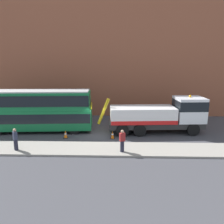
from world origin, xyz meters
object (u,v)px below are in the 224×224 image
(pedestrian_onlooker, at_px, (15,140))
(traffic_cone_midway, at_px, (113,135))
(pedestrian_bystander, at_px, (122,141))
(double_decker_bus, at_px, (35,109))
(traffic_cone_near_bus, at_px, (66,134))
(recovery_tow_truck, at_px, (161,115))

(pedestrian_onlooker, bearing_deg, traffic_cone_midway, -16.74)
(pedestrian_onlooker, distance_m, pedestrian_bystander, 8.13)
(double_decker_bus, relative_size, traffic_cone_midway, 15.51)
(double_decker_bus, height_order, traffic_cone_near_bus, double_decker_bus)
(double_decker_bus, distance_m, traffic_cone_midway, 8.09)
(traffic_cone_midway, bearing_deg, pedestrian_onlooker, -156.25)
(recovery_tow_truck, height_order, traffic_cone_near_bus, recovery_tow_truck)
(pedestrian_onlooker, bearing_deg, double_decker_bus, 52.98)
(pedestrian_bystander, relative_size, traffic_cone_midway, 2.38)
(recovery_tow_truck, distance_m, double_decker_bus, 12.21)
(traffic_cone_near_bus, bearing_deg, recovery_tow_truck, 12.42)
(pedestrian_onlooker, height_order, pedestrian_bystander, same)
(pedestrian_bystander, bearing_deg, pedestrian_onlooker, 67.69)
(traffic_cone_near_bus, bearing_deg, double_decker_bus, 150.55)
(double_decker_bus, height_order, traffic_cone_midway, double_decker_bus)
(pedestrian_onlooker, distance_m, traffic_cone_near_bus, 4.52)
(recovery_tow_truck, xyz_separation_m, traffic_cone_near_bus, (-8.82, -1.94, -1.42))
(traffic_cone_near_bus, relative_size, traffic_cone_midway, 1.00)
(traffic_cone_midway, bearing_deg, recovery_tow_truck, 23.40)
(traffic_cone_near_bus, xyz_separation_m, traffic_cone_midway, (4.25, -0.04, 0.00))
(double_decker_bus, xyz_separation_m, traffic_cone_near_bus, (3.38, -1.91, -1.89))
(pedestrian_onlooker, relative_size, traffic_cone_midway, 2.38)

